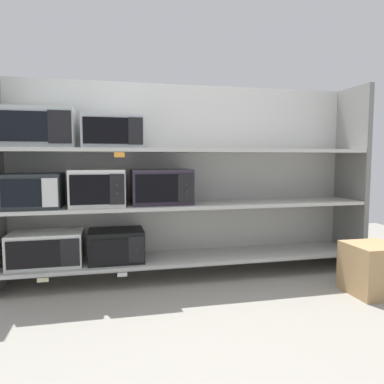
{
  "coord_description": "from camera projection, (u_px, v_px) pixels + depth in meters",
  "views": [
    {
      "loc": [
        -0.72,
        -3.17,
        1.06
      ],
      "look_at": [
        0.0,
        0.0,
        0.77
      ],
      "focal_mm": 34.26,
      "sensor_mm": 36.0,
      "label": 1
    }
  ],
  "objects": [
    {
      "name": "shipping_carton",
      "position": [
        373.0,
        269.0,
        2.89
      ],
      "size": [
        0.38,
        0.38,
        0.4
      ],
      "primitive_type": "cube",
      "color": "tan",
      "rests_on": "ground"
    },
    {
      "name": "shelf_2",
      "position": [
        192.0,
        151.0,
        3.23
      ],
      "size": [
        3.17,
        0.48,
        0.03
      ],
      "primitive_type": "cube",
      "color": "beige"
    },
    {
      "name": "price_tag_0",
      "position": [
        43.0,
        280.0,
        2.81
      ],
      "size": [
        0.08,
        0.0,
        0.03
      ],
      "primitive_type": "cube",
      "color": "beige"
    },
    {
      "name": "microwave_0",
      "position": [
        46.0,
        249.0,
        3.02
      ],
      "size": [
        0.58,
        0.37,
        0.28
      ],
      "color": "silver",
      "rests_on": "shelf_0"
    },
    {
      "name": "price_tag_1",
      "position": [
        122.0,
        275.0,
        2.94
      ],
      "size": [
        0.08,
        0.0,
        0.03
      ],
      "primitive_type": "cube",
      "color": "white"
    },
    {
      "name": "shelf_0",
      "position": [
        192.0,
        258.0,
        3.32
      ],
      "size": [
        3.17,
        0.48,
        0.03
      ],
      "primitive_type": "cube",
      "color": "beige",
      "rests_on": "ground"
    },
    {
      "name": "microwave_6",
      "position": [
        112.0,
        132.0,
        3.06
      ],
      "size": [
        0.49,
        0.41,
        0.27
      ],
      "color": "#B0B7BC",
      "rests_on": "shelf_2"
    },
    {
      "name": "microwave_2",
      "position": [
        34.0,
        191.0,
        2.96
      ],
      "size": [
        0.43,
        0.43,
        0.28
      ],
      "color": "#262C2F",
      "rests_on": "shelf_1"
    },
    {
      "name": "price_tag_2",
      "position": [
        119.0,
        155.0,
        2.85
      ],
      "size": [
        0.08,
        0.0,
        0.04
      ],
      "primitive_type": "cube",
      "color": "orange"
    },
    {
      "name": "back_panel",
      "position": [
        186.0,
        178.0,
        3.5
      ],
      "size": [
        3.37,
        0.04,
        1.75
      ],
      "primitive_type": "cube",
      "color": "#B2B2AD",
      "rests_on": "ground"
    },
    {
      "name": "upright_right",
      "position": [
        351.0,
        178.0,
        3.61
      ],
      "size": [
        0.05,
        0.48,
        1.75
      ],
      "primitive_type": "cube",
      "color": "slate",
      "rests_on": "ground"
    },
    {
      "name": "microwave_4",
      "position": [
        162.0,
        187.0,
        3.19
      ],
      "size": [
        0.52,
        0.36,
        0.3
      ],
      "color": "#312937",
      "rests_on": "shelf_1"
    },
    {
      "name": "ground",
      "position": [
        227.0,
        326.0,
        2.36
      ],
      "size": [
        7.17,
        6.0,
        0.02
      ],
      "primitive_type": "cube",
      "color": "gray"
    },
    {
      "name": "microwave_5",
      "position": [
        40.0,
        128.0,
        2.93
      ],
      "size": [
        0.54,
        0.36,
        0.31
      ],
      "color": "#B0B9B9",
      "rests_on": "shelf_2"
    },
    {
      "name": "microwave_3",
      "position": [
        98.0,
        188.0,
        3.07
      ],
      "size": [
        0.45,
        0.41,
        0.31
      ],
      "color": "silver",
      "rests_on": "shelf_1"
    },
    {
      "name": "microwave_1",
      "position": [
        116.0,
        245.0,
        3.15
      ],
      "size": [
        0.46,
        0.38,
        0.27
      ],
      "color": "black",
      "rests_on": "shelf_0"
    },
    {
      "name": "shelf_1",
      "position": [
        192.0,
        205.0,
        3.27
      ],
      "size": [
        3.17,
        0.48,
        0.03
      ],
      "primitive_type": "cube",
      "color": "beige"
    }
  ]
}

